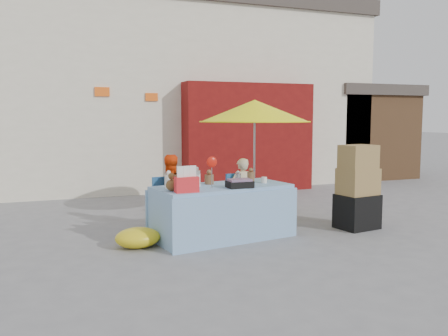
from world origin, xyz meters
name	(u,v)px	position (x,y,z in m)	size (l,w,h in m)	color
ground	(226,241)	(0.00, 0.00, 0.00)	(80.00, 80.00, 0.00)	slate
backdrop	(150,72)	(0.52, 7.52, 3.10)	(14.00, 8.00, 7.80)	silver
market_table	(222,211)	(0.01, 0.18, 0.41)	(2.19, 1.29, 1.24)	#7DA2C8
chair_left	(172,215)	(-0.59, 0.85, 0.26)	(0.53, 0.53, 0.85)	#1F5590
chair_right	(245,210)	(0.66, 0.85, 0.26)	(0.53, 0.53, 0.85)	#1F5590
vendor_orange	(169,192)	(-0.59, 0.98, 0.60)	(0.59, 0.46, 1.20)	#FF440D
vendor_beige	(242,191)	(0.66, 0.98, 0.55)	(0.40, 0.27, 1.11)	beige
umbrella	(255,111)	(0.96, 1.13, 1.89)	(1.90, 1.90, 2.09)	gray
box_stack	(358,190)	(2.26, -0.03, 0.62)	(0.68, 0.59, 1.35)	black
tarp_bundle	(138,238)	(-1.27, 0.09, 0.14)	(0.62, 0.50, 0.28)	yellow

